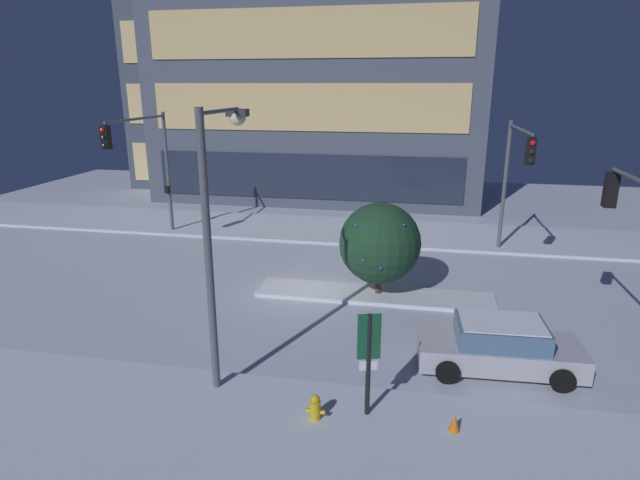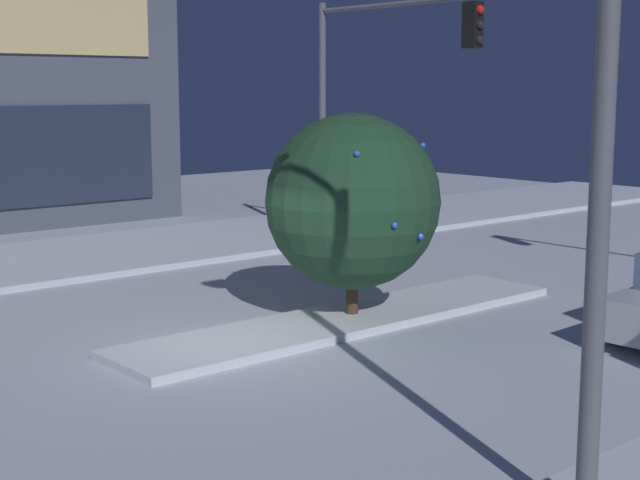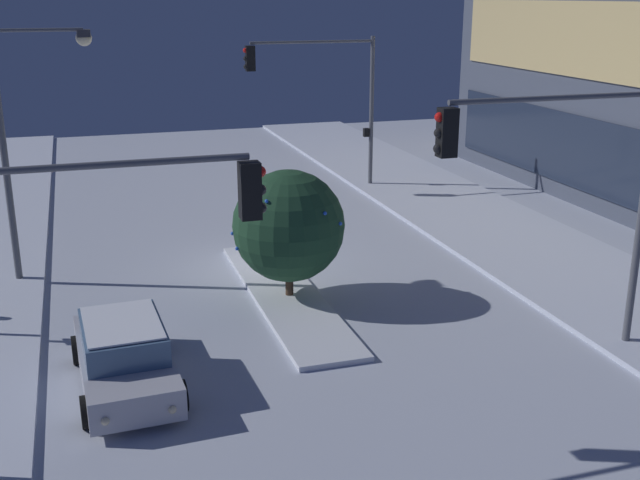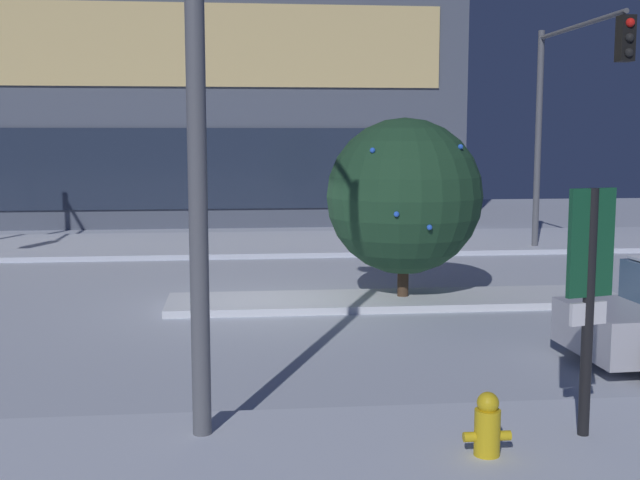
# 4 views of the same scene
# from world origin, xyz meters

# --- Properties ---
(ground) EXTENTS (52.00, 52.00, 0.00)m
(ground) POSITION_xyz_m (0.00, 0.00, 0.00)
(ground) COLOR silver
(curb_strip_far) EXTENTS (52.00, 5.20, 0.14)m
(curb_strip_far) POSITION_xyz_m (0.00, 8.94, 0.07)
(curb_strip_far) COLOR silver
(curb_strip_far) RESTS_ON ground
(median_strip) EXTENTS (9.00, 1.80, 0.14)m
(median_strip) POSITION_xyz_m (2.71, 0.12, 0.07)
(median_strip) COLOR silver
(median_strip) RESTS_ON ground
(traffic_light_corner_far_right) EXTENTS (0.32, 5.41, 6.23)m
(traffic_light_corner_far_right) POSITION_xyz_m (8.17, 4.99, 4.40)
(traffic_light_corner_far_right) COLOR #565960
(traffic_light_corner_far_right) RESTS_ON ground
(fire_hydrant) EXTENTS (0.48, 0.26, 0.79)m
(fire_hydrant) POSITION_xyz_m (2.01, -7.93, 0.38)
(fire_hydrant) COLOR gold
(fire_hydrant) RESTS_ON ground
(parking_info_sign) EXTENTS (0.55, 0.20, 2.77)m
(parking_info_sign) POSITION_xyz_m (3.21, -7.50, 1.76)
(parking_info_sign) COLOR black
(parking_info_sign) RESTS_ON ground
(decorated_tree_median) EXTENTS (3.05, 3.05, 3.65)m
(decorated_tree_median) POSITION_xyz_m (2.85, 0.19, 2.12)
(decorated_tree_median) COLOR #473323
(decorated_tree_median) RESTS_ON ground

